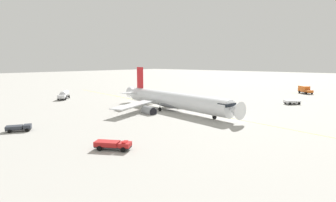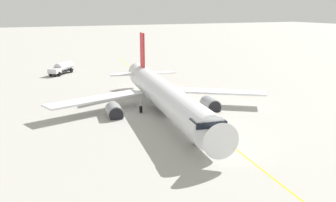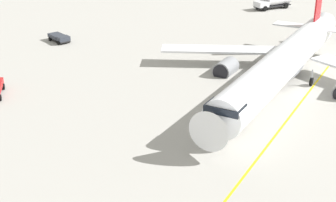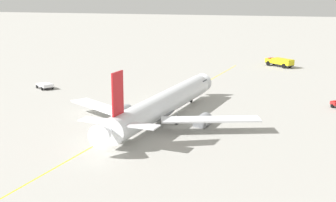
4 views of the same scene
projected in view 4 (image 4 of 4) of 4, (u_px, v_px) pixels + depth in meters
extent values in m
plane|color=#ADAAA3|center=(156.00, 117.00, 91.54)|extent=(600.00, 600.00, 0.00)
cylinder|color=white|center=(163.00, 104.00, 89.39)|extent=(38.18, 10.48, 4.18)
cone|color=white|center=(201.00, 84.00, 107.47)|extent=(3.62, 4.42, 3.98)
cone|color=white|center=(106.00, 133.00, 70.97)|extent=(4.54, 4.18, 3.56)
cube|color=black|center=(197.00, 81.00, 105.29)|extent=(2.96, 3.91, 0.70)
ellipsoid|color=gray|center=(159.00, 113.00, 87.96)|extent=(14.12, 6.00, 2.30)
cube|color=red|center=(118.00, 93.00, 73.18)|extent=(3.20, 0.77, 6.52)
cube|color=white|center=(97.00, 120.00, 75.61)|extent=(3.49, 5.92, 0.20)
cube|color=white|center=(140.00, 126.00, 72.85)|extent=(3.49, 5.92, 0.20)
cube|color=white|center=(102.00, 107.00, 89.95)|extent=(12.42, 15.41, 0.28)
cube|color=white|center=(211.00, 119.00, 82.08)|extent=(7.99, 16.76, 0.28)
cylinder|color=gray|center=(123.00, 113.00, 92.22)|extent=(4.03, 3.07, 2.49)
cylinder|color=black|center=(128.00, 110.00, 93.91)|extent=(0.50, 2.11, 2.12)
cylinder|color=gray|center=(203.00, 122.00, 86.23)|extent=(4.03, 3.07, 2.49)
cylinder|color=black|center=(206.00, 119.00, 87.91)|extent=(0.50, 2.11, 2.12)
cylinder|color=#9EA0A5|center=(191.00, 96.00, 102.68)|extent=(0.20, 0.20, 1.63)
cylinder|color=black|center=(191.00, 100.00, 102.87)|extent=(1.13, 0.48, 1.10)
cylinder|color=#9EA0A5|center=(141.00, 113.00, 89.38)|extent=(0.20, 0.20, 1.63)
cylinder|color=black|center=(141.00, 117.00, 89.57)|extent=(1.13, 0.48, 1.10)
cylinder|color=#9EA0A5|center=(177.00, 117.00, 86.71)|extent=(0.20, 0.20, 1.63)
cylinder|color=black|center=(177.00, 121.00, 86.90)|extent=(1.13, 0.48, 1.10)
cube|color=#232326|center=(279.00, 64.00, 146.86)|extent=(7.63, 8.38, 0.20)
cube|color=yellow|center=(271.00, 60.00, 149.33)|extent=(3.58, 3.55, 1.20)
cube|color=black|center=(268.00, 59.00, 150.16)|extent=(1.75, 1.51, 0.67)
cube|color=yellow|center=(283.00, 62.00, 145.63)|extent=(6.24, 6.66, 1.60)
cube|color=red|center=(271.00, 58.00, 149.17)|extent=(1.80, 1.66, 0.16)
cylinder|color=black|center=(268.00, 63.00, 148.63)|extent=(1.12, 1.25, 1.40)
cylinder|color=black|center=(274.00, 63.00, 150.15)|extent=(1.12, 1.25, 1.40)
cylinder|color=black|center=(284.00, 66.00, 143.83)|extent=(1.12, 1.25, 1.40)
cylinder|color=black|center=(290.00, 65.00, 145.35)|extent=(1.12, 1.25, 1.40)
cube|color=red|center=(336.00, 103.00, 98.65)|extent=(2.39, 2.46, 0.65)
cube|color=black|center=(334.00, 102.00, 99.30)|extent=(0.89, 1.39, 0.36)
cylinder|color=black|center=(332.00, 106.00, 98.50)|extent=(0.79, 0.63, 0.76)
cube|color=#232326|center=(45.00, 87.00, 116.31)|extent=(4.58, 4.85, 0.20)
cube|color=white|center=(42.00, 84.00, 117.46)|extent=(2.83, 2.69, 0.55)
cube|color=black|center=(41.00, 83.00, 117.89)|extent=(1.69, 1.45, 0.31)
cube|color=white|center=(46.00, 85.00, 115.59)|extent=(3.86, 3.91, 0.70)
cylinder|color=black|center=(37.00, 87.00, 116.83)|extent=(0.73, 0.79, 0.80)
cylinder|color=black|center=(47.00, 85.00, 118.31)|extent=(0.73, 0.79, 0.80)
cylinder|color=black|center=(42.00, 89.00, 114.46)|extent=(0.73, 0.79, 0.80)
cylinder|color=black|center=(53.00, 87.00, 115.93)|extent=(0.73, 0.79, 0.80)
cube|color=yellow|center=(137.00, 122.00, 88.76)|extent=(132.91, 21.86, 0.01)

